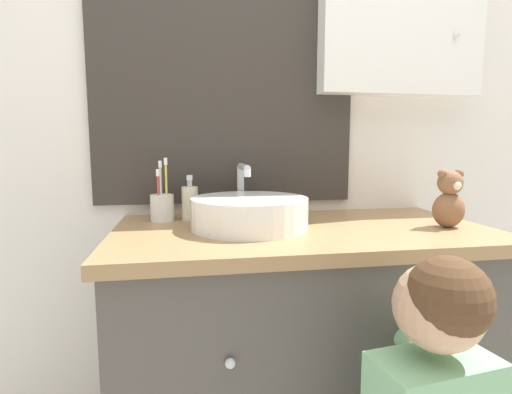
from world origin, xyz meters
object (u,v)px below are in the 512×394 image
toothbrush_holder (162,206)px  soap_dispenser (190,202)px  sink_basin (250,212)px  teddy_bear (449,200)px

toothbrush_holder → soap_dispenser: 0.09m
sink_basin → teddy_bear: 0.59m
toothbrush_holder → teddy_bear: size_ratio=1.17×
sink_basin → toothbrush_holder: 0.30m
soap_dispenser → sink_basin: bearing=-42.8°
soap_dispenser → teddy_bear: (0.75, -0.25, 0.02)m
teddy_bear → toothbrush_holder: bearing=163.4°
sink_basin → soap_dispenser: (-0.17, 0.16, 0.01)m
sink_basin → teddy_bear: size_ratio=2.27×
toothbrush_holder → sink_basin: bearing=-31.1°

